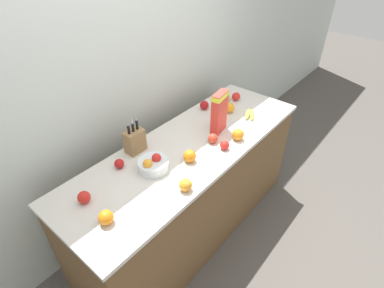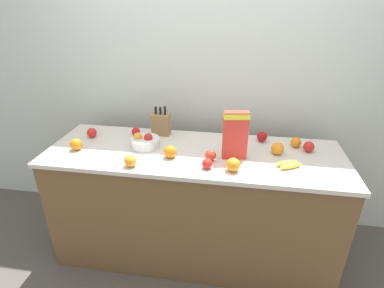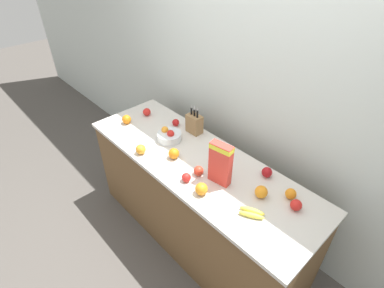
{
  "view_description": "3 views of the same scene",
  "coord_description": "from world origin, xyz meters",
  "views": [
    {
      "loc": [
        -1.35,
        -1.14,
        2.23
      ],
      "look_at": [
        -0.04,
        -0.05,
        0.98
      ],
      "focal_mm": 28.0,
      "sensor_mm": 36.0,
      "label": 1
    },
    {
      "loc": [
        0.29,
        -1.86,
        1.89
      ],
      "look_at": [
        -0.01,
        -0.02,
        0.99
      ],
      "focal_mm": 28.0,
      "sensor_mm": 36.0,
      "label": 2
    },
    {
      "loc": [
        1.31,
        -1.26,
        2.43
      ],
      "look_at": [
        -0.08,
        0.02,
        1.03
      ],
      "focal_mm": 28.0,
      "sensor_mm": 36.0,
      "label": 3
    }
  ],
  "objects": [
    {
      "name": "orange_front_center",
      "position": [
        -0.37,
        -0.27,
        0.96
      ],
      "size": [
        0.08,
        0.08,
        0.08
      ],
      "primitive_type": "sphere",
      "color": "orange",
      "rests_on": "counter"
    },
    {
      "name": "counter",
      "position": [
        0.0,
        0.0,
        0.46
      ],
      "size": [
        2.1,
        0.71,
        0.92
      ],
      "color": "brown",
      "rests_on": "ground_plane"
    },
    {
      "name": "wall_back",
      "position": [
        0.0,
        0.57,
        1.3
      ],
      "size": [
        9.0,
        0.06,
        2.6
      ],
      "color": "silver",
      "rests_on": "ground_plane"
    },
    {
      "name": "fruit_bowl",
      "position": [
        -0.36,
        0.02,
        0.96
      ],
      "size": [
        0.21,
        0.21,
        0.11
      ],
      "color": "silver",
      "rests_on": "counter"
    },
    {
      "name": "orange_near_bowl",
      "position": [
        -0.15,
        -0.11,
        0.97
      ],
      "size": [
        0.09,
        0.09,
        0.09
      ],
      "primitive_type": "sphere",
      "color": "orange",
      "rests_on": "counter"
    },
    {
      "name": "apple_rightmost",
      "position": [
        0.13,
        -0.1,
        0.96
      ],
      "size": [
        0.07,
        0.07,
        0.07
      ],
      "primitive_type": "sphere",
      "color": "red",
      "rests_on": "counter"
    },
    {
      "name": "cereal_box",
      "position": [
        0.28,
        -0.04,
        1.1
      ],
      "size": [
        0.17,
        0.09,
        0.33
      ],
      "rotation": [
        0.0,
        0.0,
        0.16
      ],
      "color": "red",
      "rests_on": "counter"
    },
    {
      "name": "apple_by_knife_block",
      "position": [
        -0.49,
        0.2,
        0.96
      ],
      "size": [
        0.07,
        0.07,
        0.07
      ],
      "primitive_type": "sphere",
      "color": "red",
      "rests_on": "counter"
    },
    {
      "name": "orange_front_left",
      "position": [
        0.28,
        -0.22,
        0.97
      ],
      "size": [
        0.09,
        0.09,
        0.09
      ],
      "primitive_type": "sphere",
      "color": "orange",
      "rests_on": "counter"
    },
    {
      "name": "knife_block",
      "position": [
        -0.3,
        0.26,
        1.01
      ],
      "size": [
        0.14,
        0.09,
        0.27
      ],
      "color": "#937047",
      "rests_on": "counter"
    },
    {
      "name": "apple_near_bananas",
      "position": [
        0.12,
        -0.22,
        0.96
      ],
      "size": [
        0.07,
        0.07,
        0.07
      ],
      "primitive_type": "sphere",
      "color": "red",
      "rests_on": "counter"
    },
    {
      "name": "orange_by_cereal",
      "position": [
        -0.83,
        -0.1,
        0.96
      ],
      "size": [
        0.08,
        0.08,
        0.08
      ],
      "primitive_type": "sphere",
      "color": "orange",
      "rests_on": "counter"
    },
    {
      "name": "apple_leftmost",
      "position": [
        0.8,
        0.13,
        0.96
      ],
      "size": [
        0.08,
        0.08,
        0.08
      ],
      "primitive_type": "sphere",
      "color": "red",
      "rests_on": "counter"
    },
    {
      "name": "ground_plane",
      "position": [
        0.0,
        0.0,
        0.0
      ],
      "size": [
        14.0,
        14.0,
        0.0
      ],
      "primitive_type": "plane",
      "color": "#514C47"
    },
    {
      "name": "apple_rear",
      "position": [
        -0.82,
        0.12,
        0.96
      ],
      "size": [
        0.08,
        0.08,
        0.08
      ],
      "primitive_type": "sphere",
      "color": "red",
      "rests_on": "counter"
    },
    {
      "name": "banana_bunch",
      "position": [
        0.63,
        -0.12,
        0.94
      ],
      "size": [
        0.18,
        0.14,
        0.04
      ],
      "rotation": [
        0.0,
        0.0,
        3.67
      ],
      "color": "yellow",
      "rests_on": "counter"
    },
    {
      "name": "apple_middle",
      "position": [
        0.48,
        0.25,
        0.96
      ],
      "size": [
        0.08,
        0.08,
        0.08
      ],
      "primitive_type": "sphere",
      "color": "#A31419",
      "rests_on": "counter"
    },
    {
      "name": "orange_mid_left",
      "position": [
        0.72,
        0.19,
        0.96
      ],
      "size": [
        0.08,
        0.08,
        0.08
      ],
      "primitive_type": "sphere",
      "color": "orange",
      "rests_on": "counter"
    },
    {
      "name": "orange_mid_right",
      "position": [
        0.58,
        0.05,
        0.97
      ],
      "size": [
        0.09,
        0.09,
        0.09
      ],
      "primitive_type": "sphere",
      "color": "orange",
      "rests_on": "counter"
    }
  ]
}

